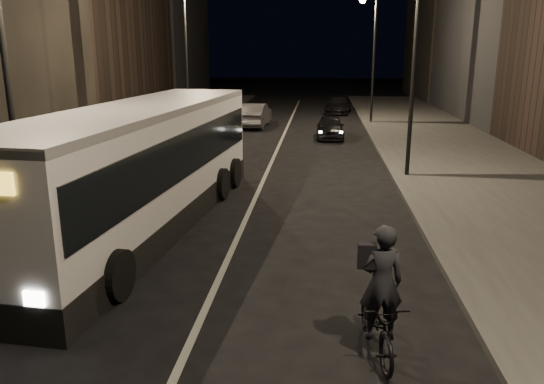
% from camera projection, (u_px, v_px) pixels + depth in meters
% --- Properties ---
extents(ground, '(180.00, 180.00, 0.00)m').
position_uv_depth(ground, '(199.00, 322.00, 9.86)').
color(ground, black).
rests_on(ground, ground).
extents(sidewalk_right, '(7.00, 70.00, 0.16)m').
position_uv_depth(sidewalk_right, '(469.00, 167.00, 22.56)').
color(sidewalk_right, '#373634').
rests_on(sidewalk_right, ground).
extents(sidewalk_left, '(7.00, 70.00, 0.16)m').
position_uv_depth(sidewalk_left, '(84.00, 160.00, 24.06)').
color(sidewalk_left, '#373634').
rests_on(sidewalk_left, ground).
extents(streetlight_right_mid, '(1.20, 0.44, 8.12)m').
position_uv_depth(streetlight_right_mid, '(409.00, 37.00, 19.55)').
color(streetlight_right_mid, black).
rests_on(streetlight_right_mid, sidewalk_right).
extents(streetlight_right_far, '(1.20, 0.44, 8.12)m').
position_uv_depth(streetlight_right_far, '(370.00, 43.00, 34.93)').
color(streetlight_right_far, black).
rests_on(streetlight_right_far, sidewalk_right).
extents(streetlight_left_near, '(1.20, 0.44, 8.12)m').
position_uv_depth(streetlight_left_near, '(11.00, 30.00, 12.79)').
color(streetlight_left_near, black).
rests_on(streetlight_left_near, sidewalk_left).
extents(streetlight_left_far, '(1.20, 0.44, 8.12)m').
position_uv_depth(streetlight_left_far, '(190.00, 42.00, 30.10)').
color(streetlight_left_far, black).
rests_on(streetlight_left_far, sidewalk_left).
extents(city_bus, '(3.91, 12.94, 3.44)m').
position_uv_depth(city_bus, '(142.00, 162.00, 14.77)').
color(city_bus, silver).
rests_on(city_bus, ground).
extents(cyclist_on_bicycle, '(0.99, 2.09, 2.32)m').
position_uv_depth(cyclist_on_bicycle, '(378.00, 312.00, 8.64)').
color(cyclist_on_bicycle, black).
rests_on(cyclist_on_bicycle, ground).
extents(car_near, '(1.55, 3.81, 1.29)m').
position_uv_depth(car_near, '(330.00, 127.00, 30.29)').
color(car_near, black).
rests_on(car_near, ground).
extents(car_mid, '(1.86, 4.81, 1.56)m').
position_uv_depth(car_mid, '(254.00, 115.00, 34.73)').
color(car_mid, '#3A3A3D').
rests_on(car_mid, ground).
extents(car_far, '(2.47, 4.82, 1.34)m').
position_uv_depth(car_far, '(339.00, 105.00, 42.34)').
color(car_far, black).
rests_on(car_far, ground).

